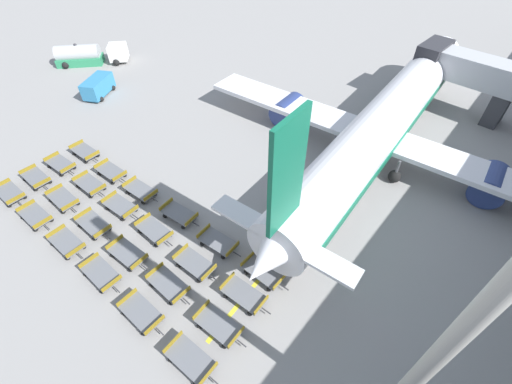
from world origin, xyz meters
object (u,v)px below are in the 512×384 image
object	(u,v)px
baggage_dolly_row_near_col_e	(141,313)
apron_light_mast	(473,321)
baggage_dolly_row_far_col_f	(263,272)
baggage_dolly_row_near_col_d	(101,274)
airplane	(382,124)
baggage_dolly_row_mid_a_col_c	(94,224)
baggage_dolly_row_near_col_c	(67,243)
baggage_dolly_row_mid_a_col_b	(63,199)
baggage_dolly_row_mid_a_col_e	(168,284)
baggage_dolly_row_far_col_b	(111,172)
baggage_dolly_row_mid_a_col_f	(219,325)
baggage_dolly_row_mid_b_col_a	(61,164)
baggage_dolly_row_mid_a_col_a	(36,178)
baggage_dolly_row_mid_a_col_d	(128,254)
baggage_dolly_row_far_col_c	(141,190)
fuel_tanker_primary	(88,55)
baggage_dolly_row_far_col_a	(85,152)
baggage_dolly_row_mid_b_col_e	(195,264)
baggage_dolly_row_mid_b_col_d	(154,231)
service_van	(98,86)
baggage_dolly_row_near_col_a	(10,193)
baggage_dolly_row_near_col_b	(35,216)
baggage_dolly_row_mid_b_col_c	(121,206)
baggage_dolly_row_mid_b_col_f	(244,295)
baggage_dolly_row_far_col_e	(218,242)
baggage_dolly_row_far_col_d	(179,214)
baggage_dolly_row_near_col_f	(191,359)

from	to	relation	value
baggage_dolly_row_near_col_e	apron_light_mast	distance (m)	18.21
baggage_dolly_row_far_col_f	baggage_dolly_row_near_col_d	bearing A→B (deg)	-139.06
airplane	baggage_dolly_row_mid_a_col_c	world-z (taller)	airplane
baggage_dolly_row_near_col_c	baggage_dolly_row_mid_a_col_b	bearing A→B (deg)	155.14
baggage_dolly_row_near_col_c	baggage_dolly_row_mid_a_col_e	world-z (taller)	same
baggage_dolly_row_far_col_b	baggage_dolly_row_mid_a_col_f	bearing A→B (deg)	-12.47
baggage_dolly_row_near_col_e	baggage_dolly_row_mid_b_col_a	distance (m)	18.15
baggage_dolly_row_mid_a_col_a	baggage_dolly_row_mid_a_col_d	size ratio (longest dim) A/B	0.99
baggage_dolly_row_near_col_d	baggage_dolly_row_mid_a_col_b	xyz separation A→B (m)	(-8.80, 1.91, 0.00)
baggage_dolly_row_near_col_c	baggage_dolly_row_mid_a_col_d	distance (m)	4.85
baggage_dolly_row_near_col_d	baggage_dolly_row_far_col_c	xyz separation A→B (m)	(-4.73, 6.70, 0.00)
fuel_tanker_primary	baggage_dolly_row_far_col_a	bearing A→B (deg)	-31.76
baggage_dolly_row_mid_a_col_a	baggage_dolly_row_far_col_c	size ratio (longest dim) A/B	0.99
baggage_dolly_row_far_col_a	apron_light_mast	size ratio (longest dim) A/B	0.17
baggage_dolly_row_mid_b_col_a	baggage_dolly_row_mid_a_col_b	bearing A→B (deg)	-25.42
baggage_dolly_row_mid_b_col_a	baggage_dolly_row_mid_b_col_e	xyz separation A→B (m)	(17.57, 0.61, 0.00)
baggage_dolly_row_mid_a_col_b	baggage_dolly_row_mid_b_col_d	world-z (taller)	same
baggage_dolly_row_mid_a_col_a	baggage_dolly_row_mid_b_col_e	world-z (taller)	same
baggage_dolly_row_mid_a_col_b	baggage_dolly_row_far_col_b	xyz separation A→B (m)	(0.01, 4.55, 0.00)
baggage_dolly_row_mid_a_col_f	service_van	bearing A→B (deg)	160.06
baggage_dolly_row_near_col_a	baggage_dolly_row_near_col_b	distance (m)	4.22
service_van	baggage_dolly_row_mid_a_col_c	world-z (taller)	service_van
baggage_dolly_row_mid_a_col_d	baggage_dolly_row_mid_b_col_c	world-z (taller)	same
baggage_dolly_row_mid_b_col_d	baggage_dolly_row_far_col_c	distance (m)	4.88
baggage_dolly_row_mid_a_col_a	baggage_dolly_row_far_col_f	xyz separation A→B (m)	(21.51, 5.57, 0.00)
baggage_dolly_row_near_col_c	baggage_dolly_row_mid_a_col_c	xyz separation A→B (m)	(-0.09, 2.24, 0.00)
baggage_dolly_row_mid_b_col_c	baggage_dolly_row_mid_b_col_f	distance (m)	12.94
baggage_dolly_row_mid_a_col_a	baggage_dolly_row_near_col_a	bearing A→B (deg)	-84.13
baggage_dolly_row_far_col_c	baggage_dolly_row_far_col_e	size ratio (longest dim) A/B	1.00
fuel_tanker_primary	baggage_dolly_row_near_col_e	world-z (taller)	fuel_tanker_primary
baggage_dolly_row_mid_a_col_a	baggage_dolly_row_mid_a_col_e	size ratio (longest dim) A/B	1.00
fuel_tanker_primary	baggage_dolly_row_mid_a_col_b	distance (m)	28.31
baggage_dolly_row_mid_a_col_a	baggage_dolly_row_far_col_e	xyz separation A→B (m)	(17.33, 5.37, 0.00)
baggage_dolly_row_mid_b_col_d	baggage_dolly_row_far_col_c	xyz separation A→B (m)	(-4.45, 2.00, 0.00)
baggage_dolly_row_near_col_c	baggage_dolly_row_mid_a_col_a	world-z (taller)	same
baggage_dolly_row_near_col_e	baggage_dolly_row_far_col_a	xyz separation A→B (m)	(-17.69, 6.44, 0.00)
baggage_dolly_row_far_col_b	baggage_dolly_row_far_col_d	xyz separation A→B (m)	(8.64, 0.59, 0.00)
baggage_dolly_row_near_col_b	baggage_dolly_row_far_col_e	world-z (taller)	same
baggage_dolly_row_far_col_f	apron_light_mast	bearing A→B (deg)	-18.22
baggage_dolly_row_near_col_b	baggage_dolly_row_mid_b_col_e	world-z (taller)	same
service_van	baggage_dolly_row_far_col_e	world-z (taller)	service_van
baggage_dolly_row_near_col_e	baggage_dolly_row_mid_a_col_e	distance (m)	2.38
baggage_dolly_row_near_col_f	baggage_dolly_row_far_col_a	distance (m)	23.00
baggage_dolly_row_mid_a_col_d	baggage_dolly_row_mid_b_col_c	distance (m)	5.02
baggage_dolly_row_mid_a_col_e	baggage_dolly_row_far_col_f	bearing A→B (deg)	48.87
baggage_dolly_row_near_col_f	baggage_dolly_row_mid_a_col_a	bearing A→B (deg)	176.05
baggage_dolly_row_near_col_a	baggage_dolly_row_mid_b_col_c	distance (m)	9.91
baggage_dolly_row_mid_b_col_a	baggage_dolly_row_mid_b_col_f	bearing A→B (deg)	2.78
service_van	baggage_dolly_row_near_col_b	xyz separation A→B (m)	(14.23, -14.50, -0.66)
baggage_dolly_row_near_col_a	baggage_dolly_row_mid_a_col_a	world-z (taller)	same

